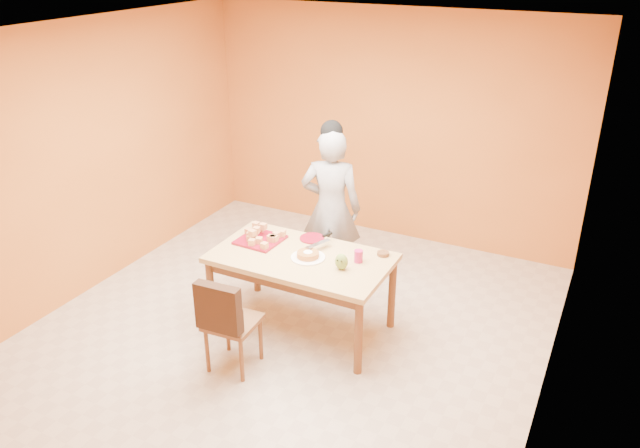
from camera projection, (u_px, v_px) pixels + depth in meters
The scene contains 17 objects.
floor at pixel (287, 333), 5.82m from camera, with size 5.00×5.00×0.00m, color beige.
ceiling at pixel (279, 34), 4.69m from camera, with size 5.00×5.00×0.00m, color white.
wall_back at pixel (389, 127), 7.28m from camera, with size 4.50×4.50×0.00m, color #CB742E.
wall_left at pixel (86, 161), 6.17m from camera, with size 5.00×5.00×0.00m, color #CB742E.
wall_right at pixel (564, 255), 4.33m from camera, with size 5.00×5.00×0.00m, color #CB742E.
dining_table at pixel (301, 265), 5.63m from camera, with size 1.60×0.90×0.76m.
dining_chair at pixel (231, 321), 5.18m from camera, with size 0.43×0.50×0.89m.
pastry_pile at pixel (260, 233), 5.84m from camera, with size 0.35×0.35×0.11m, color #E7A362, non-canonical shape.
person at pixel (331, 209), 6.35m from camera, with size 0.62×0.40×1.69m, color #9C9C9F.
pastry_platter at pixel (260, 240), 5.86m from camera, with size 0.39×0.39×0.02m, color maroon.
red_dinner_plate at pixel (312, 238), 5.91m from camera, with size 0.24×0.24×0.01m, color maroon.
white_cake_plate at pixel (308, 257), 5.55m from camera, with size 0.31×0.31×0.01m, color white.
sponge_cake at pixel (308, 255), 5.54m from camera, with size 0.20×0.20×0.04m, color #CA7C34.
cake_server at pixel (318, 244), 5.67m from camera, with size 0.05×0.28×0.01m, color silver.
egg_ornament at pixel (341, 262), 5.34m from camera, with size 0.12×0.09×0.15m, color olive.
magenta_glass at pixel (358, 256), 5.47m from camera, with size 0.08×0.08×0.11m, color #B71B60.
checker_tin at pixel (383, 254), 5.60m from camera, with size 0.11×0.11×0.03m, color #35210E.
Camera 1 is at (2.46, -4.20, 3.35)m, focal length 35.00 mm.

